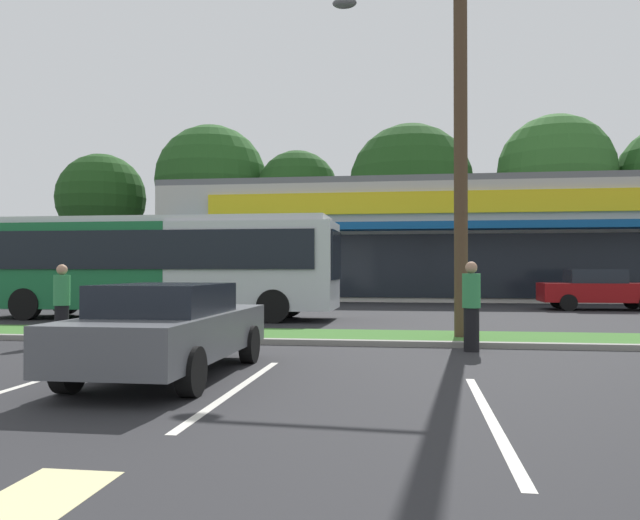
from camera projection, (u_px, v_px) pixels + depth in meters
The scene contains 18 objects.
grass_median at pixel (276, 335), 14.87m from camera, with size 56.00×2.20×0.12m, color #386B28.
curb_lip at pixel (264, 341), 13.66m from camera, with size 56.00×0.24×0.12m, color gray.
parking_stripe_1 at pixel (237, 389), 8.58m from camera, with size 0.12×4.80×0.01m, color silver.
parking_stripe_2 at pixel (490, 417), 6.97m from camera, with size 0.12×4.80×0.01m, color silver.
lot_arrow at pixel (24, 507), 4.34m from camera, with size 0.70×1.60×0.01m, color beige.
storefront_building at pixel (436, 242), 35.17m from camera, with size 28.21×11.54×6.09m.
tree_far_left at pixel (101, 198), 48.91m from camera, with size 6.72×6.72×10.36m.
tree_left at pixel (211, 181), 48.20m from camera, with size 8.38×8.38×12.39m.
tree_mid_left at pixel (297, 192), 46.32m from camera, with size 5.94×5.94×10.14m.
tree_mid at pixel (411, 186), 42.93m from camera, with size 8.32×8.32×11.30m.
tree_mid_right at pixel (556, 173), 41.14m from camera, with size 7.43×7.43×11.50m.
utility_pole at pixel (454, 79), 14.17m from camera, with size 3.03×2.40×10.93m.
city_bus at pixel (161, 264), 20.62m from camera, with size 11.37×2.68×3.25m.
car_0 at pixel (57, 288), 27.44m from camera, with size 4.78×1.90×1.51m.
car_1 at pixel (170, 328), 9.57m from camera, with size 1.88×4.72×1.39m.
car_2 at pixel (600, 289), 24.90m from camera, with size 4.56×1.92×1.58m.
pedestrian_near_bench at pixel (471, 306), 12.48m from camera, with size 0.35×0.35×1.75m.
pedestrian_by_pole at pixel (62, 304), 13.69m from camera, with size 0.34×0.34×1.70m.
Camera 1 is at (3.12, -0.60, 1.62)m, focal length 35.98 mm.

